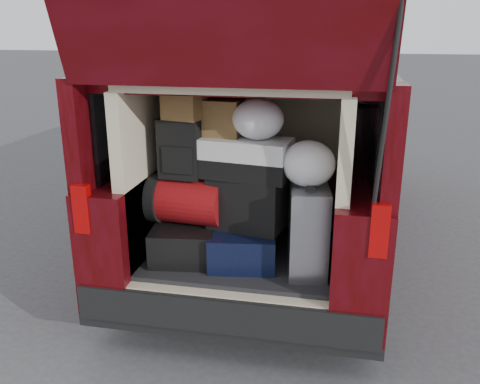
% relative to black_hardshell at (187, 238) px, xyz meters
% --- Properties ---
extents(ground, '(80.00, 80.00, 0.00)m').
position_rel_black_hardshell_xyz_m(ground, '(0.37, -0.16, -0.66)').
color(ground, '#39393B').
rests_on(ground, ground).
extents(minivan, '(1.90, 5.35, 2.77)m').
position_rel_black_hardshell_xyz_m(minivan, '(0.37, 1.69, 0.25)').
color(minivan, black).
rests_on(minivan, ground).
extents(load_floor, '(1.24, 1.05, 0.55)m').
position_rel_black_hardshell_xyz_m(load_floor, '(0.37, 0.11, -0.39)').
color(load_floor, black).
rests_on(load_floor, ground).
extents(black_hardshell, '(0.48, 0.62, 0.23)m').
position_rel_black_hardshell_xyz_m(black_hardshell, '(0.00, 0.00, 0.00)').
color(black_hardshell, black).
rests_on(black_hardshell, load_floor).
extents(navy_hardshell, '(0.49, 0.58, 0.23)m').
position_rel_black_hardshell_xyz_m(navy_hardshell, '(0.40, -0.02, -0.00)').
color(navy_hardshell, black).
rests_on(navy_hardshell, load_floor).
extents(silver_roller, '(0.29, 0.41, 0.57)m').
position_rel_black_hardshell_xyz_m(silver_roller, '(0.84, -0.11, 0.17)').
color(silver_roller, silver).
rests_on(silver_roller, load_floor).
extents(red_duffel, '(0.53, 0.37, 0.33)m').
position_rel_black_hardshell_xyz_m(red_duffel, '(0.02, 0.01, 0.28)').
color(red_duffel, '#980D0E').
rests_on(red_duffel, black_hardshell).
extents(black_soft_case, '(0.53, 0.37, 0.35)m').
position_rel_black_hardshell_xyz_m(black_soft_case, '(0.42, 0.01, 0.29)').
color(black_soft_case, black).
rests_on(black_soft_case, navy_hardshell).
extents(backpack, '(0.28, 0.18, 0.39)m').
position_rel_black_hardshell_xyz_m(backpack, '(-0.01, -0.01, 0.63)').
color(backpack, black).
rests_on(backpack, red_duffel).
extents(twotone_duffel, '(0.60, 0.38, 0.25)m').
position_rel_black_hardshell_xyz_m(twotone_duffel, '(0.41, 0.01, 0.59)').
color(twotone_duffel, white).
rests_on(twotone_duffel, black_soft_case).
extents(grocery_sack_lower, '(0.27, 0.24, 0.21)m').
position_rel_black_hardshell_xyz_m(grocery_sack_lower, '(0.02, -0.01, 0.94)').
color(grocery_sack_lower, brown).
rests_on(grocery_sack_lower, backpack).
extents(grocery_sack_upper, '(0.25, 0.21, 0.23)m').
position_rel_black_hardshell_xyz_m(grocery_sack_upper, '(0.25, 0.07, 0.83)').
color(grocery_sack_upper, brown).
rests_on(grocery_sack_upper, twotone_duffel).
extents(plastic_bag_center, '(0.35, 0.33, 0.26)m').
position_rel_black_hardshell_xyz_m(plastic_bag_center, '(0.49, 0.00, 0.84)').
color(plastic_bag_center, white).
rests_on(plastic_bag_center, twotone_duffel).
extents(plastic_bag_right, '(0.34, 0.32, 0.28)m').
position_rel_black_hardshell_xyz_m(plastic_bag_right, '(0.82, -0.09, 0.60)').
color(plastic_bag_right, white).
rests_on(plastic_bag_right, silver_roller).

